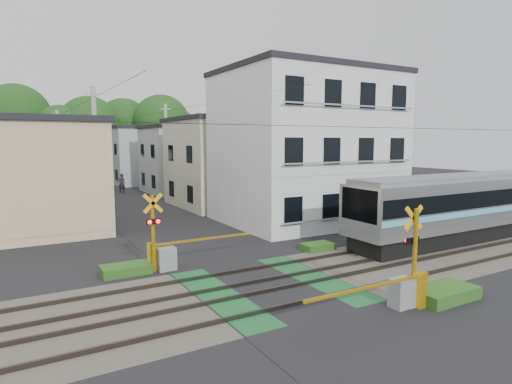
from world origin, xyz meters
TOP-DOWN VIEW (x-y plane):
  - ground at (0.00, 0.00)m, footprint 120.00×120.00m
  - track_bed at (0.00, 0.00)m, footprint 120.00×120.00m
  - crossing_signal_near at (2.59, -3.65)m, footprint 4.74×0.65m
  - crossing_signal_far at (-2.59, 3.65)m, footprint 4.74×0.65m
  - apartment_block at (8.50, 9.49)m, footprint 10.20×8.36m
  - houses_row at (0.25, 25.92)m, footprint 22.07×31.35m
  - tree_hill at (1.05, 48.09)m, footprint 40.00×13.37m
  - catenary at (6.00, 0.03)m, footprint 60.00×5.04m
  - utility_poles at (-1.05, 23.01)m, footprint 7.90×42.00m
  - pedestrian at (1.57, 29.67)m, footprint 0.78×0.61m
  - weed_patches at (1.76, -0.09)m, footprint 10.25×8.80m

SIDE VIEW (x-z plane):
  - ground at x=0.00m, z-range 0.00..0.00m
  - track_bed at x=0.00m, z-range -0.03..0.11m
  - weed_patches at x=1.76m, z-range -0.02..0.38m
  - crossing_signal_near at x=2.59m, z-range -0.83..2.25m
  - crossing_signal_far at x=-2.59m, z-range -0.83..2.25m
  - pedestrian at x=1.57m, z-range 0.00..1.90m
  - houses_row at x=0.25m, z-range -0.16..6.64m
  - catenary at x=6.00m, z-range 0.20..7.20m
  - utility_poles at x=-1.05m, z-range 0.08..8.08m
  - apartment_block at x=8.50m, z-range 0.01..9.31m
  - tree_hill at x=1.05m, z-range -0.39..11.57m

